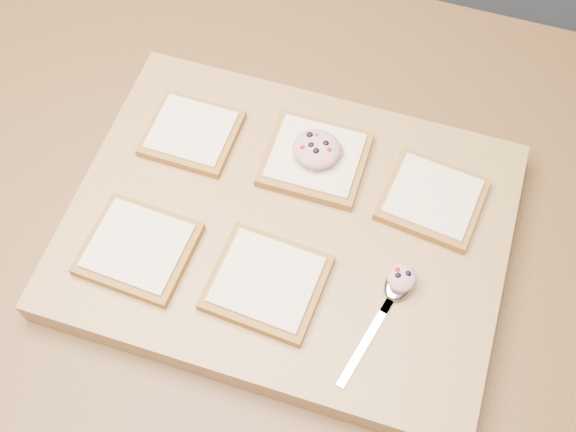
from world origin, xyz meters
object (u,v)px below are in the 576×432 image
bread_far_center (315,159)px  tuna_salad_dollop (316,149)px  cutting_board (288,230)px  spoon (395,291)px

bread_far_center → tuna_salad_dollop: 0.02m
cutting_board → bread_far_center: (0.01, 0.09, 0.03)m
tuna_salad_dollop → cutting_board: bearing=-94.8°
cutting_board → tuna_salad_dollop: (0.01, 0.09, 0.05)m
cutting_board → spoon: 0.16m
cutting_board → spoon: bearing=-19.5°
cutting_board → bread_far_center: 0.10m
cutting_board → bread_far_center: bread_far_center is taller
spoon → bread_far_center: bearing=133.9°
tuna_salad_dollop → spoon: bearing=-46.2°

